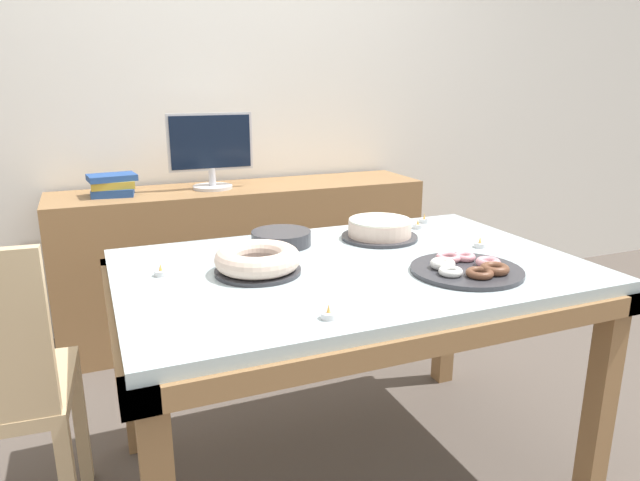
# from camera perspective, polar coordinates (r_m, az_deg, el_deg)

# --- Properties ---
(ground_plane) EXTENTS (12.00, 12.00, 0.00)m
(ground_plane) POSITION_cam_1_polar(r_m,az_deg,el_deg) (2.16, 2.86, -21.96)
(ground_plane) COLOR #564C44
(wall_back) EXTENTS (8.00, 0.10, 2.60)m
(wall_back) POSITION_cam_1_polar(r_m,az_deg,el_deg) (3.25, -9.49, 15.08)
(wall_back) COLOR white
(wall_back) RESTS_ON ground
(dining_table) EXTENTS (1.47, 0.96, 0.76)m
(dining_table) POSITION_cam_1_polar(r_m,az_deg,el_deg) (1.83, 3.14, -5.18)
(dining_table) COLOR silver
(dining_table) RESTS_ON ground
(sideboard) EXTENTS (1.91, 0.44, 0.79)m
(sideboard) POSITION_cam_1_polar(r_m,az_deg,el_deg) (3.10, -7.47, -1.85)
(sideboard) COLOR olive
(sideboard) RESTS_ON ground
(computer_monitor) EXTENTS (0.42, 0.20, 0.38)m
(computer_monitor) POSITION_cam_1_polar(r_m,az_deg,el_deg) (2.94, -10.86, 8.76)
(computer_monitor) COLOR silver
(computer_monitor) RESTS_ON sideboard
(book_stack) EXTENTS (0.23, 0.19, 0.10)m
(book_stack) POSITION_cam_1_polar(r_m,az_deg,el_deg) (2.90, -20.03, 5.25)
(book_stack) COLOR #23478C
(book_stack) RESTS_ON sideboard
(cake_chocolate_round) EXTENTS (0.28, 0.28, 0.07)m
(cake_chocolate_round) POSITION_cam_1_polar(r_m,az_deg,el_deg) (2.09, 5.98, 1.10)
(cake_chocolate_round) COLOR #333338
(cake_chocolate_round) RESTS_ON dining_table
(cake_golden_bundt) EXTENTS (0.26, 0.26, 0.08)m
(cake_golden_bundt) POSITION_cam_1_polar(r_m,az_deg,el_deg) (1.72, -6.25, -2.01)
(cake_golden_bundt) COLOR #333338
(cake_golden_bundt) RESTS_ON dining_table
(pastry_platter) EXTENTS (0.34, 0.34, 0.04)m
(pastry_platter) POSITION_cam_1_polar(r_m,az_deg,el_deg) (1.77, 14.51, -2.72)
(pastry_platter) COLOR #333338
(pastry_platter) RESTS_ON dining_table
(plate_stack) EXTENTS (0.21, 0.21, 0.05)m
(plate_stack) POSITION_cam_1_polar(r_m,az_deg,el_deg) (2.01, -3.89, 0.24)
(plate_stack) COLOR #333338
(plate_stack) RESTS_ON dining_table
(tealight_right_edge) EXTENTS (0.04, 0.04, 0.04)m
(tealight_right_edge) POSITION_cam_1_polar(r_m,az_deg,el_deg) (1.76, -15.63, -3.08)
(tealight_right_edge) COLOR silver
(tealight_right_edge) RESTS_ON dining_table
(tealight_centre) EXTENTS (0.04, 0.04, 0.04)m
(tealight_centre) POSITION_cam_1_polar(r_m,az_deg,el_deg) (1.40, 0.86, -7.42)
(tealight_centre) COLOR silver
(tealight_centre) RESTS_ON dining_table
(tealight_left_edge) EXTENTS (0.04, 0.04, 0.04)m
(tealight_left_edge) POSITION_cam_1_polar(r_m,az_deg,el_deg) (2.05, 15.68, -0.39)
(tealight_left_edge) COLOR silver
(tealight_left_edge) RESTS_ON dining_table
(tealight_near_front) EXTENTS (0.04, 0.04, 0.04)m
(tealight_near_front) POSITION_cam_1_polar(r_m,az_deg,el_deg) (2.36, 10.38, 2.00)
(tealight_near_front) COLOR silver
(tealight_near_front) RESTS_ON dining_table
(tealight_near_cakes) EXTENTS (0.04, 0.04, 0.04)m
(tealight_near_cakes) POSITION_cam_1_polar(r_m,az_deg,el_deg) (2.27, 9.74, 1.45)
(tealight_near_cakes) COLOR silver
(tealight_near_cakes) RESTS_ON dining_table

